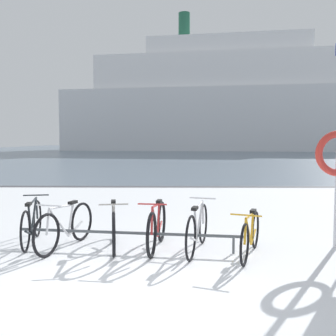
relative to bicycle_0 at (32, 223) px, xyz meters
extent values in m
cube|color=white|center=(1.67, -2.86, -0.41)|extent=(80.00, 22.00, 0.08)
cube|color=slate|center=(1.67, 63.14, -0.41)|extent=(80.00, 110.00, 0.08)
cube|color=#47474C|center=(1.67, 8.14, -0.39)|extent=(80.00, 0.50, 0.05)
cylinder|color=#4C5156|center=(1.76, -0.33, -0.09)|extent=(3.79, 0.53, 0.05)
cylinder|color=#4C5156|center=(0.06, -0.12, -0.23)|extent=(0.04, 0.04, 0.28)
cylinder|color=#4C5156|center=(3.46, -0.55, -0.23)|extent=(0.04, 0.04, 0.28)
torus|color=black|center=(-0.08, 0.50, -0.03)|extent=(0.15, 0.68, 0.69)
torus|color=black|center=(0.08, -0.51, -0.03)|extent=(0.15, 0.68, 0.69)
cylinder|color=#1E2328|center=(-0.03, 0.17, 0.10)|extent=(0.12, 0.54, 0.59)
cylinder|color=#1E2328|center=(0.03, -0.16, 0.08)|extent=(0.07, 0.19, 0.52)
cylinder|color=#1E2328|center=(-0.02, 0.10, 0.36)|extent=(0.14, 0.66, 0.08)
cylinder|color=#1E2328|center=(0.05, -0.29, -0.10)|extent=(0.11, 0.45, 0.19)
cylinder|color=#1E2328|center=(-0.08, 0.46, 0.18)|extent=(0.05, 0.12, 0.41)
cube|color=black|center=(0.04, -0.23, 0.37)|extent=(0.11, 0.21, 0.05)
cylinder|color=#1E2328|center=(-0.07, 0.43, 0.43)|extent=(0.46, 0.10, 0.02)
torus|color=black|center=(0.52, -0.78, -0.02)|extent=(0.25, 0.68, 0.70)
torus|color=black|center=(0.83, 0.23, -0.02)|extent=(0.25, 0.68, 0.70)
cylinder|color=silver|center=(0.62, -0.45, 0.10)|extent=(0.20, 0.54, 0.59)
cylinder|color=silver|center=(0.72, -0.12, 0.08)|extent=(0.09, 0.19, 0.52)
cylinder|color=silver|center=(0.64, -0.37, 0.36)|extent=(0.23, 0.67, 0.08)
cylinder|color=silver|center=(0.76, 0.02, -0.10)|extent=(0.17, 0.45, 0.19)
cylinder|color=silver|center=(0.53, -0.74, 0.18)|extent=(0.07, 0.12, 0.41)
cube|color=black|center=(0.74, -0.04, 0.37)|extent=(0.13, 0.21, 0.05)
cylinder|color=silver|center=(0.54, -0.70, 0.43)|extent=(0.45, 0.16, 0.02)
torus|color=black|center=(1.56, -0.73, -0.01)|extent=(0.16, 0.71, 0.71)
torus|color=black|center=(1.41, 0.21, -0.01)|extent=(0.16, 0.71, 0.71)
cylinder|color=gray|center=(1.51, -0.43, 0.11)|extent=(0.12, 0.51, 0.60)
cylinder|color=gray|center=(1.46, -0.12, 0.09)|extent=(0.06, 0.18, 0.53)
cylinder|color=gray|center=(1.50, -0.36, 0.37)|extent=(0.14, 0.62, 0.09)
cylinder|color=gray|center=(1.44, 0.01, -0.09)|extent=(0.10, 0.42, 0.19)
cylinder|color=gray|center=(1.56, -0.70, 0.19)|extent=(0.05, 0.11, 0.42)
cube|color=black|center=(1.45, -0.05, 0.39)|extent=(0.11, 0.21, 0.05)
cylinder|color=gray|center=(1.55, -0.66, 0.45)|extent=(0.46, 0.10, 0.02)
torus|color=black|center=(2.16, -0.78, -0.01)|extent=(0.14, 0.72, 0.72)
torus|color=black|center=(2.28, 0.20, -0.01)|extent=(0.14, 0.72, 0.72)
cylinder|color=#B22D2D|center=(2.20, -0.46, 0.12)|extent=(0.10, 0.52, 0.60)
cylinder|color=#B22D2D|center=(2.24, -0.14, 0.09)|extent=(0.06, 0.19, 0.54)
cylinder|color=#B22D2D|center=(2.21, -0.39, 0.38)|extent=(0.12, 0.64, 0.09)
cylinder|color=#B22D2D|center=(2.25, -0.01, -0.09)|extent=(0.09, 0.43, 0.20)
cylinder|color=#B22D2D|center=(2.16, -0.74, 0.20)|extent=(0.05, 0.11, 0.43)
cube|color=black|center=(2.25, -0.07, 0.40)|extent=(0.10, 0.21, 0.05)
cylinder|color=#B22D2D|center=(2.17, -0.71, 0.46)|extent=(0.46, 0.08, 0.02)
torus|color=black|center=(3.02, 0.09, -0.02)|extent=(0.21, 0.69, 0.70)
torus|color=black|center=(2.76, -0.92, -0.02)|extent=(0.21, 0.69, 0.70)
cylinder|color=silver|center=(2.94, -0.24, 0.11)|extent=(0.17, 0.54, 0.60)
cylinder|color=silver|center=(2.85, -0.57, 0.08)|extent=(0.08, 0.19, 0.53)
cylinder|color=silver|center=(2.92, -0.31, 0.37)|extent=(0.21, 0.67, 0.09)
cylinder|color=silver|center=(2.81, -0.70, -0.10)|extent=(0.15, 0.45, 0.19)
cylinder|color=silver|center=(3.01, 0.05, 0.19)|extent=(0.06, 0.12, 0.42)
cube|color=black|center=(2.83, -0.64, 0.38)|extent=(0.13, 0.21, 0.05)
cylinder|color=silver|center=(3.00, 0.02, 0.44)|extent=(0.45, 0.14, 0.02)
torus|color=black|center=(3.53, -1.14, -0.06)|extent=(0.26, 0.60, 0.63)
torus|color=black|center=(3.88, -0.21, -0.06)|extent=(0.26, 0.60, 0.63)
cylinder|color=gold|center=(3.64, -0.84, 0.06)|extent=(0.22, 0.50, 0.54)
cylinder|color=gold|center=(3.76, -0.53, 0.04)|extent=(0.10, 0.19, 0.48)
cylinder|color=gold|center=(3.67, -0.77, 0.29)|extent=(0.27, 0.62, 0.08)
cylinder|color=gold|center=(3.81, -0.40, -0.13)|extent=(0.19, 0.42, 0.18)
cylinder|color=gold|center=(3.54, -1.11, 0.13)|extent=(0.07, 0.12, 0.38)
cube|color=black|center=(3.79, -0.46, 0.31)|extent=(0.15, 0.22, 0.05)
cylinder|color=gold|center=(3.55, -1.07, 0.36)|extent=(0.44, 0.19, 0.02)
cube|color=silver|center=(12.82, 57.64, 4.68)|extent=(58.72, 19.25, 10.10)
cube|color=white|center=(11.39, 57.85, 12.51)|extent=(44.20, 15.50, 5.56)
cube|color=white|center=(11.39, 57.85, 16.71)|extent=(26.83, 11.32, 2.83)
cylinder|color=#1E593F|center=(4.25, 58.93, 20.39)|extent=(1.93, 1.93, 4.55)
camera|label=1|loc=(2.50, -6.57, 1.46)|focal=40.70mm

